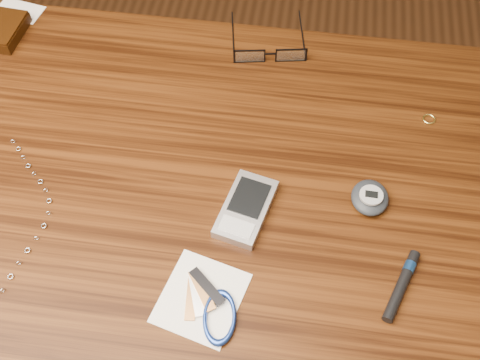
{
  "coord_description": "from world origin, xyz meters",
  "views": [
    {
      "loc": [
        0.15,
        -0.42,
        1.43
      ],
      "look_at": [
        0.08,
        0.03,
        0.76
      ],
      "focal_mm": 45.0,
      "sensor_mm": 36.0,
      "label": 1
    }
  ],
  "objects": [
    {
      "name": "desk",
      "position": [
        0.0,
        0.0,
        0.65
      ],
      "size": [
        1.0,
        0.7,
        0.75
      ],
      "color": "#391B09",
      "rests_on": "ground"
    },
    {
      "name": "black_blue_pen",
      "position": [
        0.3,
        -0.09,
        0.76
      ],
      "size": [
        0.05,
        0.1,
        0.01
      ],
      "color": "black",
      "rests_on": "desk"
    },
    {
      "name": "gold_ring",
      "position": [
        0.34,
        0.18,
        0.75
      ],
      "size": [
        0.03,
        0.03,
        0.0
      ],
      "primitive_type": "torus",
      "rotation": [
        0.0,
        0.0,
        -0.4
      ],
      "color": "#EFE070",
      "rests_on": "desk"
    },
    {
      "name": "pedometer",
      "position": [
        0.26,
        0.03,
        0.76
      ],
      "size": [
        0.05,
        0.06,
        0.02
      ],
      "color": "black",
      "rests_on": "desk"
    },
    {
      "name": "eyeglasses",
      "position": [
        0.09,
        0.28,
        0.76
      ],
      "size": [
        0.13,
        0.14,
        0.03
      ],
      "color": "black",
      "rests_on": "desk"
    },
    {
      "name": "pda_phone",
      "position": [
        0.1,
        -0.01,
        0.76
      ],
      "size": [
        0.08,
        0.11,
        0.02
      ],
      "color": "silver",
      "rests_on": "desk"
    },
    {
      "name": "notepad_keys",
      "position": [
        0.07,
        -0.15,
        0.75
      ],
      "size": [
        0.12,
        0.12,
        0.01
      ],
      "color": "white",
      "rests_on": "desk"
    }
  ]
}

